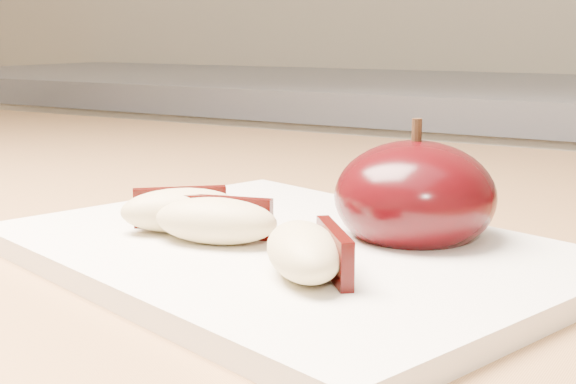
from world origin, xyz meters
The scene contains 5 objects.
cutting_board centered at (0.05, 0.35, 0.91)m, with size 0.28×0.20×0.01m, color white.
apple_half centered at (0.10, 0.39, 0.93)m, with size 0.10×0.10×0.07m.
apple_wedge_a centered at (-0.01, 0.34, 0.92)m, with size 0.07×0.06×0.02m.
apple_wedge_b centered at (0.02, 0.33, 0.92)m, with size 0.07×0.04×0.02m.
apple_wedge_c centered at (0.08, 0.31, 0.92)m, with size 0.06×0.07×0.02m.
Camera 1 is at (0.24, 0.02, 1.01)m, focal length 50.00 mm.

